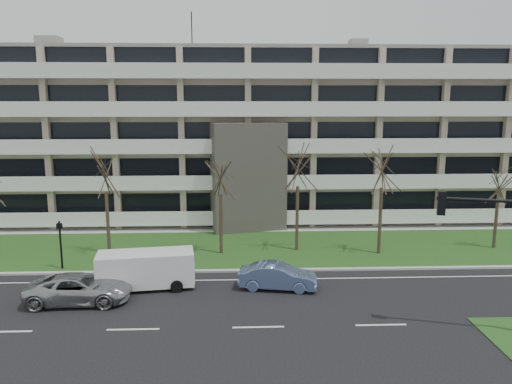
{
  "coord_description": "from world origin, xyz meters",
  "views": [
    {
      "loc": [
        -1.01,
        -22.46,
        10.8
      ],
      "look_at": [
        0.29,
        10.0,
        4.8
      ],
      "focal_mm": 35.0,
      "sensor_mm": 36.0,
      "label": 1
    }
  ],
  "objects_px": {
    "blue_sedan": "(278,276)",
    "white_van": "(147,267)",
    "silver_pickup": "(79,289)",
    "pedestrian_signal": "(60,239)"
  },
  "relations": [
    {
      "from": "silver_pickup",
      "to": "white_van",
      "type": "height_order",
      "value": "white_van"
    },
    {
      "from": "blue_sedan",
      "to": "white_van",
      "type": "xyz_separation_m",
      "value": [
        -7.58,
        0.46,
        0.54
      ]
    },
    {
      "from": "blue_sedan",
      "to": "pedestrian_signal",
      "type": "distance_m",
      "value": 14.27
    },
    {
      "from": "silver_pickup",
      "to": "pedestrian_signal",
      "type": "bearing_deg",
      "value": 25.69
    },
    {
      "from": "blue_sedan",
      "to": "pedestrian_signal",
      "type": "xyz_separation_m",
      "value": [
        -13.67,
        3.9,
        1.3
      ]
    },
    {
      "from": "blue_sedan",
      "to": "pedestrian_signal",
      "type": "height_order",
      "value": "pedestrian_signal"
    },
    {
      "from": "silver_pickup",
      "to": "white_van",
      "type": "bearing_deg",
      "value": -60.14
    },
    {
      "from": "white_van",
      "to": "pedestrian_signal",
      "type": "relative_size",
      "value": 1.78
    },
    {
      "from": "silver_pickup",
      "to": "blue_sedan",
      "type": "distance_m",
      "value": 11.0
    },
    {
      "from": "blue_sedan",
      "to": "white_van",
      "type": "distance_m",
      "value": 7.61
    }
  ]
}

